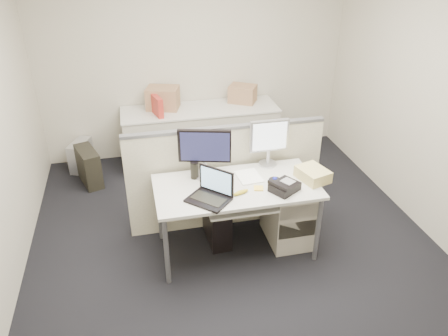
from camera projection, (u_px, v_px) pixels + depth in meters
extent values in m
cube|color=black|center=(235.00, 248.00, 4.35)|extent=(4.00, 4.50, 0.01)
cube|color=#BCB19D|center=(194.00, 55.00, 5.60)|extent=(4.00, 0.02, 2.70)
cube|color=#BCB19D|center=(445.00, 104.00, 4.07)|extent=(0.02, 4.50, 2.70)
cube|color=beige|center=(236.00, 187.00, 4.00)|extent=(1.50, 0.75, 0.03)
cylinder|color=slate|center=(167.00, 251.00, 3.77)|extent=(0.04, 0.04, 0.70)
cylinder|color=slate|center=(159.00, 210.00, 4.32)|extent=(0.04, 0.04, 0.70)
cylinder|color=slate|center=(318.00, 230.00, 4.04)|extent=(0.04, 0.04, 0.70)
cylinder|color=slate|center=(293.00, 193.00, 4.59)|extent=(0.04, 0.04, 0.70)
cube|color=beige|center=(241.00, 206.00, 3.89)|extent=(0.62, 0.32, 0.02)
cube|color=beige|center=(288.00, 211.00, 4.34)|extent=(0.40, 0.55, 0.65)
cube|color=beige|center=(226.00, 178.00, 4.46)|extent=(2.00, 0.06, 1.10)
cube|color=beige|center=(201.00, 135.00, 5.82)|extent=(2.00, 0.60, 0.72)
cube|color=black|center=(205.00, 154.00, 4.01)|extent=(0.52, 0.31, 0.49)
cube|color=#B7B7BC|center=(269.00, 143.00, 4.23)|extent=(0.38, 0.19, 0.47)
cube|color=black|center=(208.00, 188.00, 3.71)|extent=(0.43, 0.43, 0.26)
cylinder|color=black|center=(275.00, 182.00, 4.01)|extent=(0.13, 0.13, 0.05)
cube|color=black|center=(285.00, 187.00, 3.90)|extent=(0.31, 0.29, 0.08)
cube|color=white|center=(249.00, 177.00, 4.12)|extent=(0.23, 0.28, 0.01)
cube|color=yellow|center=(259.00, 188.00, 3.94)|extent=(0.10, 0.10, 0.01)
cylinder|color=black|center=(195.00, 170.00, 4.07)|extent=(0.08, 0.08, 0.16)
ellipsoid|color=yellow|center=(241.00, 192.00, 3.86)|extent=(0.17, 0.09, 0.04)
cube|color=black|center=(219.00, 184.00, 4.00)|extent=(0.07, 0.11, 0.01)
cube|color=tan|center=(313.00, 174.00, 4.06)|extent=(0.30, 0.34, 0.11)
cube|color=black|center=(235.00, 202.00, 3.91)|extent=(0.48, 0.23, 0.03)
cube|color=black|center=(216.00, 220.00, 4.38)|extent=(0.22, 0.50, 0.46)
cube|color=black|center=(89.00, 166.00, 5.35)|extent=(0.33, 0.52, 0.45)
cube|color=#B7B7BC|center=(81.00, 155.00, 5.68)|extent=(0.31, 0.44, 0.38)
cube|color=#936445|center=(163.00, 99.00, 5.58)|extent=(0.47, 0.40, 0.30)
cube|color=#936445|center=(243.00, 94.00, 5.80)|extent=(0.43, 0.40, 0.24)
cube|color=#B42E24|center=(157.00, 107.00, 5.38)|extent=(0.13, 0.29, 0.26)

